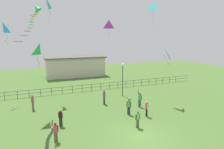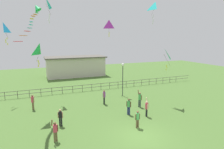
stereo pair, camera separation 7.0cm
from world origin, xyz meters
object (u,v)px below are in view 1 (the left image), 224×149
at_px(kite_0, 3,29).
at_px(streamer_kite, 36,10).
at_px(person_1, 147,107).
at_px(person_7, 33,101).
at_px(lamppost, 123,72).
at_px(person_3, 140,98).
at_px(person_0, 138,118).
at_px(person_5, 55,130).
at_px(person_6, 104,96).
at_px(kite_5, 46,4).
at_px(kite_4, 40,50).
at_px(person_2, 61,117).
at_px(kite_1, 155,7).
at_px(kite_3, 164,55).
at_px(kite_2, 109,25).
at_px(person_4, 129,105).

relative_size(kite_0, streamer_kite, 0.38).
relative_size(person_1, person_7, 1.12).
distance_m(lamppost, person_3, 4.98).
height_order(lamppost, person_0, lamppost).
bearing_deg(person_5, lamppost, 42.04).
distance_m(person_6, kite_5, 12.85).
distance_m(person_7, kite_4, 5.87).
distance_m(person_1, kite_4, 11.34).
distance_m(person_1, person_2, 7.99).
xyz_separation_m(kite_0, kite_5, (4.78, -0.88, 2.89)).
xyz_separation_m(person_5, kite_1, (12.53, 6.45, 10.13)).
bearing_deg(kite_3, person_2, -172.06).
bearing_deg(kite_5, person_6, -43.74).
bearing_deg(person_6, person_2, -144.39).
height_order(person_1, kite_4, kite_4).
bearing_deg(kite_2, person_7, -155.83).
bearing_deg(person_7, kite_1, -3.87).
bearing_deg(lamppost, person_1, -95.93).
distance_m(kite_2, kite_4, 11.89).
xyz_separation_m(person_3, kite_5, (-8.67, 7.46, 10.45)).
xyz_separation_m(person_7, kite_0, (-2.62, 4.83, 7.60)).
bearing_deg(person_2, person_5, -105.21).
relative_size(person_7, streamer_kite, 0.25).
relative_size(person_0, person_1, 0.82).
relative_size(person_6, kite_5, 0.57).
bearing_deg(kite_1, person_5, -152.75).
relative_size(person_1, kite_1, 0.73).
bearing_deg(person_1, person_2, 172.72).
xyz_separation_m(kite_2, kite_3, (3.43, -8.04, -3.69)).
bearing_deg(person_2, kite_1, 18.77).
relative_size(kite_1, kite_3, 1.06).
bearing_deg(lamppost, person_6, -146.98).
height_order(person_0, person_4, person_4).
bearing_deg(kite_5, lamppost, -18.83).
distance_m(person_4, kite_1, 12.08).
height_order(lamppost, kite_1, kite_1).
height_order(kite_2, kite_4, kite_2).
relative_size(person_4, person_6, 0.99).
bearing_deg(kite_1, lamppost, 149.05).
bearing_deg(kite_0, kite_2, -0.69).
relative_size(person_4, kite_2, 0.71).
height_order(lamppost, kite_4, kite_4).
height_order(person_0, person_5, person_5).
bearing_deg(person_0, kite_0, 130.67).
bearing_deg(kite_2, streamer_kite, -147.24).
bearing_deg(person_2, lamppost, 34.63).
height_order(person_6, kite_1, kite_1).
bearing_deg(person_1, person_4, 142.91).
distance_m(person_5, kite_1, 17.36).
xyz_separation_m(person_2, kite_2, (8.19, 9.66, 8.44)).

